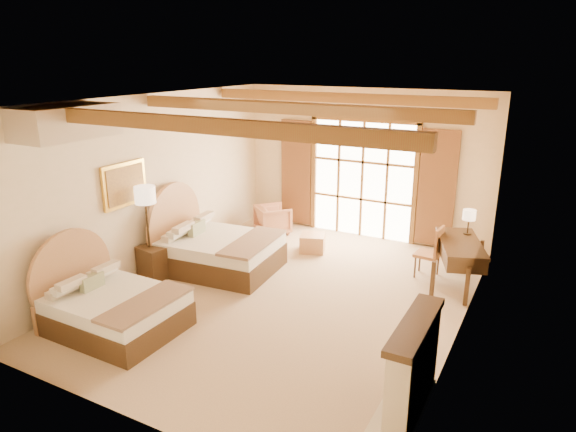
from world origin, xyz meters
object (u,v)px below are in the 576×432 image
Objects in this scene: desk at (459,262)px; armchair at (273,219)px; bed_near at (108,304)px; nightstand at (156,262)px; bed_far at (213,247)px.

armchair is at bearing 148.36° from desk.
bed_near is 1.80m from nightstand.
desk is (4.22, 3.89, 0.07)m from bed_near.
bed_far is (0.02, 2.54, 0.05)m from bed_near.
bed_far reaches higher than desk.
bed_far reaches higher than bed_near.
bed_near is at bearing -58.39° from nightstand.
bed_near is at bearing -156.98° from desk.
desk reaches higher than nightstand.
nightstand is (-0.64, -0.85, -0.12)m from bed_far.
bed_far is 3.12× the size of armchair.
bed_near is 3.14× the size of nightstand.
nightstand is 0.36× the size of desk.
armchair is 0.43× the size of desk.
armchair is (0.66, 3.09, 0.03)m from nightstand.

